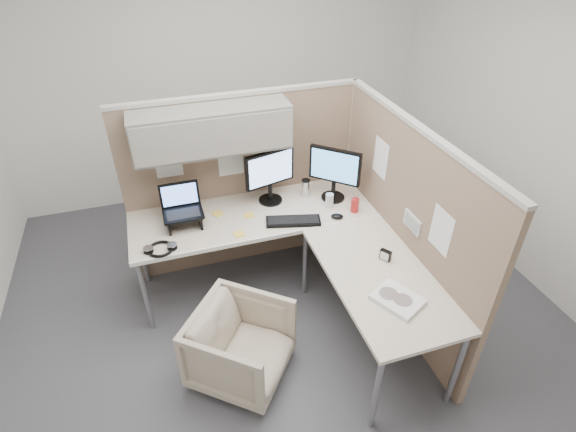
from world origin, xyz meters
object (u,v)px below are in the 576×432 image
object	(u,v)px
office_chair	(241,343)
monitor_left	(270,173)
keyboard	(293,221)
desk	(296,242)

from	to	relation	value
office_chair	monitor_left	xyz separation A→B (m)	(0.53, 1.06, 0.69)
office_chair	monitor_left	size ratio (longest dim) A/B	1.36
office_chair	keyboard	xyz separation A→B (m)	(0.62, 0.70, 0.42)
desk	office_chair	world-z (taller)	desk
office_chair	monitor_left	world-z (taller)	monitor_left
keyboard	desk	bearing A→B (deg)	-87.62
monitor_left	keyboard	bearing A→B (deg)	-91.38
monitor_left	keyboard	world-z (taller)	monitor_left
desk	office_chair	distance (m)	0.86
desk	keyboard	bearing A→B (deg)	77.95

